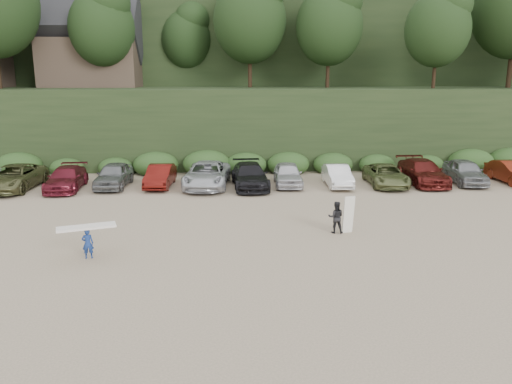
{
  "coord_description": "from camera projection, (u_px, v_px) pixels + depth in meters",
  "views": [
    {
      "loc": [
        -0.09,
        -21.38,
        7.06
      ],
      "look_at": [
        1.11,
        3.0,
        1.3
      ],
      "focal_mm": 35.0,
      "sensor_mm": 36.0,
      "label": 1
    }
  ],
  "objects": [
    {
      "name": "ground",
      "position": [
        235.0,
        236.0,
        22.41
      ],
      "size": [
        120.0,
        120.0,
        0.0
      ],
      "primitive_type": "plane",
      "color": "tan",
      "rests_on": "ground"
    },
    {
      "name": "child_surfer",
      "position": [
        87.0,
        236.0,
        19.46
      ],
      "size": [
        2.29,
        1.29,
        1.33
      ],
      "color": "navy",
      "rests_on": "ground"
    },
    {
      "name": "parked_cars",
      "position": [
        224.0,
        175.0,
        32.03
      ],
      "size": [
        39.94,
        6.02,
        1.6
      ],
      "color": "#A4A4A9",
      "rests_on": "ground"
    },
    {
      "name": "adult_surfer",
      "position": [
        337.0,
        217.0,
        22.66
      ],
      "size": [
        1.21,
        0.65,
        1.74
      ],
      "color": "black",
      "rests_on": "ground"
    },
    {
      "name": "hillside_backdrop",
      "position": [
        229.0,
        36.0,
        54.74
      ],
      "size": [
        90.0,
        41.5,
        28.0
      ],
      "color": "black",
      "rests_on": "ground"
    }
  ]
}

